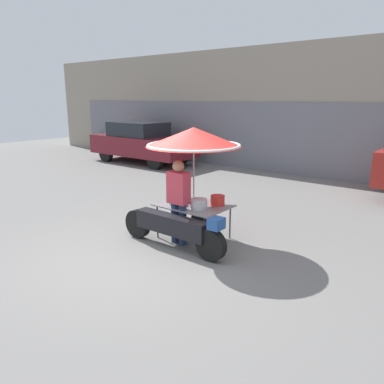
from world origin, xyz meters
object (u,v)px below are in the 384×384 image
Objects in this scene: parked_car at (142,142)px; vendor_person at (179,198)px; vendor_motorcycle_cart at (191,156)px; potted_plant at (96,141)px.

vendor_person is at bearing -39.85° from parked_car.
vendor_motorcycle_cart is at bearing 79.69° from vendor_person.
vendor_motorcycle_cart is 2.67× the size of potted_plant.
parked_car is (-6.86, 5.39, -0.72)m from vendor_motorcycle_cart.
potted_plant is at bearing 166.79° from parked_car.
vendor_person is 8.86m from parked_car.
vendor_motorcycle_cart is 0.77m from vendor_person.
potted_plant is (-4.26, 1.00, -0.36)m from parked_car.
vendor_person is 1.82× the size of potted_plant.
vendor_motorcycle_cart is 1.46× the size of vendor_person.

